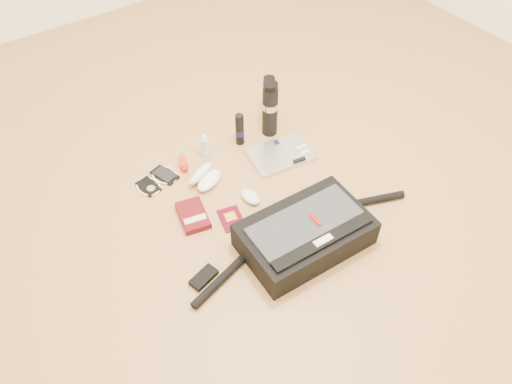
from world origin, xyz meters
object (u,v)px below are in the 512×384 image
(book, at_px, (193,215))
(thermos_black, at_px, (270,109))
(thermos_red, at_px, (269,98))
(messenger_bag, at_px, (305,234))
(laptop, at_px, (281,155))

(book, relative_size, thermos_black, 0.66)
(book, height_order, thermos_red, thermos_red)
(book, relative_size, thermos_red, 0.82)
(messenger_bag, height_order, thermos_black, thermos_black)
(book, distance_m, thermos_black, 0.67)
(laptop, bearing_deg, book, -161.62)
(thermos_black, height_order, thermos_red, thermos_black)
(laptop, relative_size, thermos_red, 1.37)
(laptop, bearing_deg, messenger_bag, -108.17)
(thermos_red, bearing_deg, thermos_black, -123.43)
(laptop, height_order, thermos_red, thermos_red)
(thermos_red, bearing_deg, book, -150.64)
(thermos_black, bearing_deg, thermos_red, 56.57)
(messenger_bag, relative_size, thermos_black, 3.60)
(laptop, distance_m, thermos_red, 0.33)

